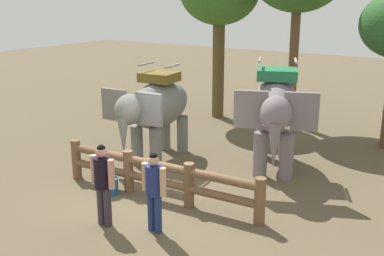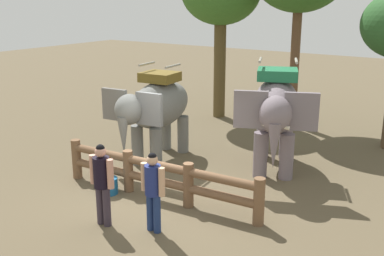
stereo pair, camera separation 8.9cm
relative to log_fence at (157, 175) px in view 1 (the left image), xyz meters
name	(u,v)px [view 1 (the left image)]	position (x,y,z in m)	size (l,w,h in m)	color
ground_plane	(156,199)	(0.00, -0.06, -0.60)	(60.00, 60.00, 0.00)	brown
log_fence	(157,175)	(0.00, 0.00, 0.00)	(5.39, 0.54, 1.05)	brown
elephant_near_left	(156,108)	(-1.69, 2.14, 0.97)	(1.87, 3.30, 2.81)	slate
elephant_center	(275,110)	(1.47, 3.30, 1.10)	(2.68, 3.60, 3.04)	slate
tourist_woman_in_black	(103,179)	(-0.13, -1.65, 0.42)	(0.63, 0.34, 1.78)	#352B37
tourist_man_in_blue	(154,187)	(0.92, -1.29, 0.38)	(0.60, 0.35, 1.69)	navy
feed_bucket	(109,186)	(-1.15, -0.43, -0.40)	(0.42, 0.42, 0.40)	#19598C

